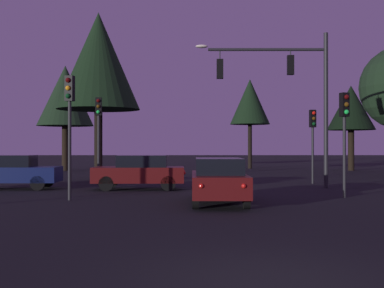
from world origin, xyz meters
TOP-DOWN VIEW (x-y plane):
  - ground_plane at (0.00, 24.50)m, footprint 168.00×168.00m
  - traffic_signal_mast_arm at (3.57, 16.30)m, footprint 6.11×0.39m
  - traffic_light_corner_left at (-5.34, 10.98)m, footprint 0.35×0.38m
  - traffic_light_corner_right at (5.31, 19.01)m, footprint 0.34×0.38m
  - traffic_light_median at (4.74, 11.89)m, footprint 0.36×0.38m
  - traffic_light_far_side at (-5.58, 18.34)m, footprint 0.31×0.36m
  - car_nearside_lane at (-0.12, 9.91)m, footprint 1.82×4.69m
  - car_crossing_left at (-9.12, 15.82)m, footprint 4.40×1.88m
  - car_crossing_right at (-3.28, 15.61)m, footprint 4.12×1.97m
  - tree_behind_sign at (11.95, 33.37)m, footprint 3.80×3.80m
  - tree_left_far at (-10.85, 33.54)m, footprint 4.46×4.46m
  - tree_right_cluster at (4.36, 37.32)m, footprint 3.47×3.47m
  - tree_lot_edge at (-6.17, 21.72)m, footprint 4.69×4.69m

SIDE VIEW (x-z plane):
  - ground_plane at x=0.00m, z-range 0.00..0.00m
  - car_crossing_right at x=-3.28m, z-range 0.03..1.55m
  - car_crossing_left at x=-9.12m, z-range 0.04..1.56m
  - car_nearside_lane at x=-0.12m, z-range 0.04..1.56m
  - traffic_light_corner_right at x=5.31m, z-range 0.81..4.61m
  - traffic_light_median at x=4.74m, z-range 0.83..4.76m
  - traffic_light_far_side at x=-5.58m, z-range 0.91..5.27m
  - traffic_light_corner_left at x=-5.34m, z-range 0.92..5.34m
  - traffic_signal_mast_arm at x=3.57m, z-range 1.21..8.37m
  - tree_behind_sign at x=11.95m, z-range 1.57..8.37m
  - tree_right_cluster at x=4.36m, z-range 1.89..9.71m
  - tree_left_far at x=-10.85m, z-range 1.74..10.12m
  - tree_lot_edge at x=-6.17m, z-range 1.97..11.49m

